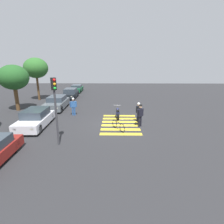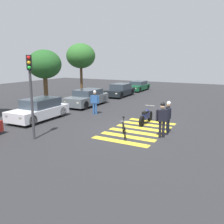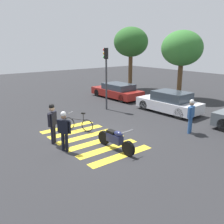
% 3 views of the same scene
% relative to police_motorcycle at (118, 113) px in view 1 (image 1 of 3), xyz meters
% --- Properties ---
extents(ground_plane, '(60.00, 60.00, 0.00)m').
position_rel_police_motorcycle_xyz_m(ground_plane, '(-1.64, -0.17, -0.45)').
color(ground_plane, '#2B2B2D').
extents(police_motorcycle, '(2.18, 0.62, 1.03)m').
position_rel_police_motorcycle_xyz_m(police_motorcycle, '(0.00, 0.00, 0.00)').
color(police_motorcycle, black).
rests_on(police_motorcycle, ground_plane).
extents(leaning_bicycle, '(1.49, 0.91, 0.98)m').
position_rel_police_motorcycle_xyz_m(leaning_bicycle, '(-3.07, 0.01, -0.09)').
color(leaning_bicycle, black).
rests_on(leaning_bicycle, ground_plane).
extents(officer_on_foot, '(0.59, 0.39, 1.72)m').
position_rel_police_motorcycle_xyz_m(officer_on_foot, '(-1.20, -1.73, 0.53)').
color(officer_on_foot, black).
rests_on(officer_on_foot, ground_plane).
extents(officer_by_motorcycle, '(0.47, 0.55, 1.83)m').
position_rel_police_motorcycle_xyz_m(officer_by_motorcycle, '(-2.28, -1.74, 0.61)').
color(officer_by_motorcycle, black).
rests_on(officer_by_motorcycle, ground_plane).
extents(pedestrian_bystander, '(0.32, 0.64, 1.73)m').
position_rel_police_motorcycle_xyz_m(pedestrian_bystander, '(0.72, 4.22, 0.54)').
color(pedestrian_bystander, '#2D5999').
rests_on(pedestrian_bystander, ground_plane).
extents(crosswalk_stripes, '(4.95, 3.03, 0.01)m').
position_rel_police_motorcycle_xyz_m(crosswalk_stripes, '(-1.64, -0.17, -0.45)').
color(crosswalk_stripes, yellow).
rests_on(crosswalk_stripes, ground_plane).
extents(car_white_van, '(4.24, 1.96, 1.40)m').
position_rel_police_motorcycle_xyz_m(car_white_van, '(-2.46, 6.50, 0.21)').
color(car_white_van, black).
rests_on(car_white_van, ground_plane).
extents(car_grey_coupe, '(4.50, 2.01, 1.39)m').
position_rel_police_motorcycle_xyz_m(car_grey_coupe, '(3.22, 6.63, 0.22)').
color(car_grey_coupe, black).
rests_on(car_grey_coupe, ground_plane).
extents(car_black_suv, '(4.22, 1.94, 1.35)m').
position_rel_police_motorcycle_xyz_m(car_black_suv, '(9.49, 6.67, 0.19)').
color(car_black_suv, black).
rests_on(car_black_suv, ground_plane).
extents(car_green_compact, '(4.33, 1.93, 1.21)m').
position_rel_police_motorcycle_xyz_m(car_green_compact, '(14.96, 6.92, 0.14)').
color(car_green_compact, black).
rests_on(car_green_compact, ground_plane).
extents(traffic_light_pole, '(0.35, 0.34, 4.10)m').
position_rel_police_motorcycle_xyz_m(traffic_light_pole, '(-5.63, 3.73, 2.31)').
color(traffic_light_pole, '#38383D').
rests_on(traffic_light_pole, ground_plane).
extents(street_tree_far, '(2.97, 2.97, 4.74)m').
position_rel_police_motorcycle_xyz_m(street_tree_far, '(2.50, 10.60, 2.99)').
color(street_tree_far, brown).
rests_on(street_tree_far, ground_plane).
extents(street_tree_end, '(3.07, 3.07, 5.56)m').
position_rel_police_motorcycle_xyz_m(street_tree_end, '(7.95, 10.60, 3.78)').
color(street_tree_end, brown).
rests_on(street_tree_end, ground_plane).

